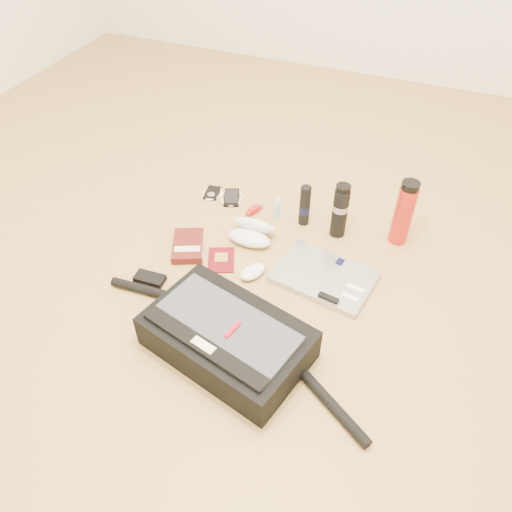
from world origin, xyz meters
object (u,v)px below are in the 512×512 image
object	(u,v)px
book	(189,246)
thermos_black	(340,210)
messenger_bag	(226,337)
laptop	(325,277)
thermos_red	(404,213)

from	to	relation	value
book	thermos_black	world-z (taller)	thermos_black
book	messenger_bag	bearing A→B (deg)	-72.44
messenger_bag	laptop	world-z (taller)	messenger_bag
messenger_bag	book	bearing A→B (deg)	146.35
book	thermos_red	bearing A→B (deg)	1.64
laptop	thermos_red	world-z (taller)	thermos_red
book	thermos_black	distance (m)	0.62
laptop	thermos_black	world-z (taller)	thermos_black
messenger_bag	thermos_black	bearing A→B (deg)	90.39
thermos_black	book	bearing A→B (deg)	-149.06
laptop	book	size ratio (longest dim) A/B	1.81
book	thermos_black	bearing A→B (deg)	6.86
messenger_bag	thermos_black	size ratio (longest dim) A/B	4.27
messenger_bag	book	xyz separation A→B (m)	(-0.35, 0.39, -0.05)
messenger_bag	thermos_red	size ratio (longest dim) A/B	3.63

